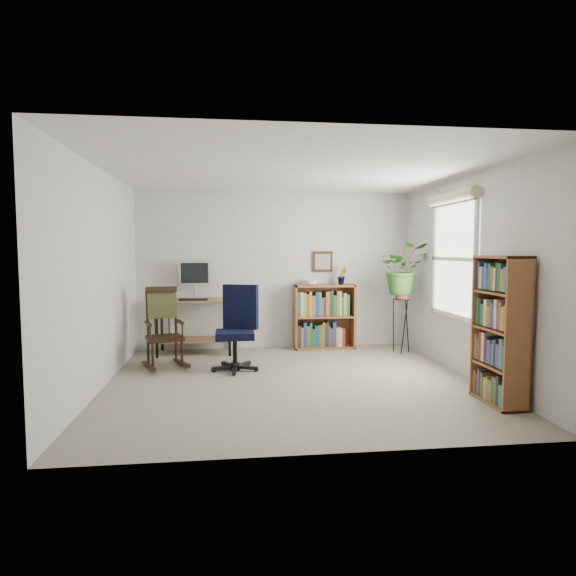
{
  "coord_description": "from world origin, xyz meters",
  "views": [
    {
      "loc": [
        -0.7,
        -5.4,
        1.5
      ],
      "look_at": [
        0.0,
        0.4,
        1.05
      ],
      "focal_mm": 30.0,
      "sensor_mm": 36.0,
      "label": 1
    }
  ],
  "objects": [
    {
      "name": "desk",
      "position": [
        -1.22,
        1.7,
        0.4
      ],
      "size": [
        1.1,
        0.61,
        0.79
      ],
      "primitive_type": null,
      "color": "#8B5F3D",
      "rests_on": "floor"
    },
    {
      "name": "monitor",
      "position": [
        -1.22,
        1.84,
        1.07
      ],
      "size": [
        0.46,
        0.16,
        0.56
      ],
      "primitive_type": null,
      "color": "#BBBCC0",
      "rests_on": "desk"
    },
    {
      "name": "ceiling",
      "position": [
        0.0,
        0.0,
        2.4
      ],
      "size": [
        4.2,
        4.0,
        0.0
      ],
      "primitive_type": "cube",
      "color": "silver",
      "rests_on": "ground"
    },
    {
      "name": "wall_back",
      "position": [
        0.0,
        2.0,
        1.2
      ],
      "size": [
        4.2,
        0.0,
        2.4
      ],
      "primitive_type": "cube",
      "color": "silver",
      "rests_on": "ground"
    },
    {
      "name": "rocking_chair",
      "position": [
        -1.54,
        0.86,
        0.53
      ],
      "size": [
        0.79,
        1.03,
        1.05
      ],
      "primitive_type": null,
      "rotation": [
        0.0,
        0.0,
        0.3
      ],
      "color": "black",
      "rests_on": "floor"
    },
    {
      "name": "wall_right",
      "position": [
        2.1,
        0.0,
        1.2
      ],
      "size": [
        0.0,
        4.0,
        2.4
      ],
      "primitive_type": "cube",
      "color": "silver",
      "rests_on": "ground"
    },
    {
      "name": "spider_plant",
      "position": [
        1.8,
        1.36,
        1.6
      ],
      "size": [
        1.69,
        1.88,
        1.46
      ],
      "primitive_type": "imported",
      "color": "#346A25",
      "rests_on": "plant_stand"
    },
    {
      "name": "tall_bookshelf",
      "position": [
        1.92,
        -1.03,
        0.73
      ],
      "size": [
        0.27,
        0.64,
        1.46
      ],
      "primitive_type": null,
      "color": "brown",
      "rests_on": "floor"
    },
    {
      "name": "wall_left",
      "position": [
        -2.1,
        0.0,
        1.2
      ],
      "size": [
        0.0,
        4.0,
        2.4
      ],
      "primitive_type": "cube",
      "color": "silver",
      "rests_on": "ground"
    },
    {
      "name": "wall_front",
      "position": [
        0.0,
        -2.0,
        1.2
      ],
      "size": [
        4.2,
        0.0,
        2.4
      ],
      "primitive_type": "cube",
      "color": "silver",
      "rests_on": "ground"
    },
    {
      "name": "plant_stand",
      "position": [
        1.8,
        1.36,
        0.47
      ],
      "size": [
        0.27,
        0.27,
        0.94
      ],
      "primitive_type": null,
      "rotation": [
        0.0,
        0.0,
        -0.03
      ],
      "color": "black",
      "rests_on": "floor"
    },
    {
      "name": "keyboard",
      "position": [
        -1.22,
        1.58,
        0.81
      ],
      "size": [
        0.4,
        0.15,
        0.02
      ],
      "primitive_type": "cube",
      "color": "black",
      "rests_on": "desk"
    },
    {
      "name": "low_bookshelf",
      "position": [
        0.73,
        1.82,
        0.49
      ],
      "size": [
        0.93,
        0.31,
        0.98
      ],
      "primitive_type": null,
      "color": "brown",
      "rests_on": "floor"
    },
    {
      "name": "potted_plant_small",
      "position": [
        1.01,
        1.83,
        1.04
      ],
      "size": [
        0.13,
        0.24,
        0.11
      ],
      "primitive_type": "imported",
      "color": "#346A25",
      "rests_on": "low_bookshelf"
    },
    {
      "name": "floor",
      "position": [
        0.0,
        0.0,
        0.0
      ],
      "size": [
        4.2,
        4.0,
        0.0
      ],
      "primitive_type": "cube",
      "color": "gray",
      "rests_on": "ground"
    },
    {
      "name": "window",
      "position": [
        2.06,
        0.3,
        1.4
      ],
      "size": [
        0.12,
        1.2,
        1.5
      ],
      "primitive_type": null,
      "color": "silver",
      "rests_on": "wall_right"
    },
    {
      "name": "framed_picture",
      "position": [
        0.73,
        1.97,
        1.33
      ],
      "size": [
        0.32,
        0.04,
        0.32
      ],
      "primitive_type": null,
      "color": "black",
      "rests_on": "wall_back"
    },
    {
      "name": "office_chair",
      "position": [
        -0.65,
        0.59,
        0.54
      ],
      "size": [
        0.77,
        0.77,
        1.09
      ],
      "primitive_type": null,
      "rotation": [
        0.0,
        0.0,
        -0.37
      ],
      "color": "black",
      "rests_on": "floor"
    }
  ]
}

